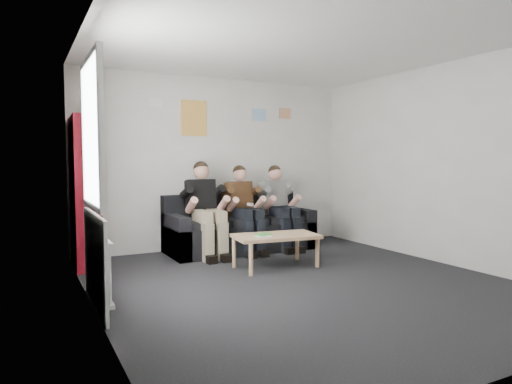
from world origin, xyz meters
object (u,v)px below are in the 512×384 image
coffee_table (276,238)px  person_left (206,209)px  person_middle (245,209)px  person_right (280,207)px  sofa (239,230)px  bookshelf (85,192)px

coffee_table → person_left: person_left is taller
person_middle → person_right: bearing=2.8°
sofa → bookshelf: bookshelf is taller
person_left → person_right: (1.25, 0.00, -0.02)m
sofa → bookshelf: (-2.25, -0.07, 0.67)m
sofa → person_left: (-0.63, -0.21, 0.37)m
person_middle → person_right: size_ratio=1.00×
coffee_table → person_middle: person_middle is taller
person_middle → coffee_table: bearing=-90.9°
bookshelf → person_middle: 2.28m
person_left → person_middle: bearing=7.5°
coffee_table → person_middle: bearing=86.4°
person_middle → person_left: bearing=-177.0°
person_right → person_left: bearing=175.4°
coffee_table → person_left: (-0.56, 1.06, 0.31)m
sofa → coffee_table: 1.27m
person_middle → person_right: person_middle is taller
sofa → person_left: 0.76m
bookshelf → person_left: (1.62, -0.14, -0.30)m
bookshelf → person_right: 2.90m
sofa → person_right: bearing=-17.9°
person_left → person_middle: size_ratio=1.05×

